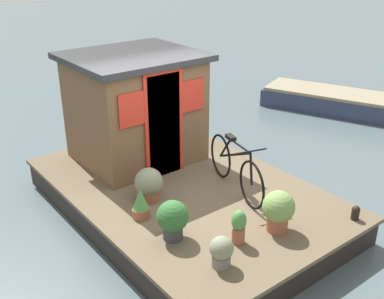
{
  "coord_description": "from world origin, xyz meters",
  "views": [
    {
      "loc": [
        -5.18,
        3.89,
        3.98
      ],
      "look_at": [
        -0.2,
        0.0,
        1.15
      ],
      "focal_mm": 43.42,
      "sensor_mm": 36.0,
      "label": 1
    }
  ],
  "objects_px": {
    "bicycle": "(235,167)",
    "potted_plant_geranium": "(278,210)",
    "potted_plant_lavender": "(141,204)",
    "dinghy_boat": "(328,100)",
    "potted_plant_fern": "(221,251)",
    "potted_plant_basil": "(149,184)",
    "houseboat_cabin": "(136,107)",
    "potted_plant_mint": "(173,219)",
    "potted_plant_rosemary": "(239,226)",
    "mooring_bollard": "(356,212)"
  },
  "relations": [
    {
      "from": "houseboat_cabin",
      "to": "mooring_bollard",
      "type": "xyz_separation_m",
      "value": [
        -3.61,
        -1.29,
        -0.83
      ]
    },
    {
      "from": "potted_plant_fern",
      "to": "potted_plant_basil",
      "type": "xyz_separation_m",
      "value": [
        1.84,
        -0.19,
        0.05
      ]
    },
    {
      "from": "potted_plant_basil",
      "to": "dinghy_boat",
      "type": "height_order",
      "value": "potted_plant_basil"
    },
    {
      "from": "bicycle",
      "to": "potted_plant_geranium",
      "type": "relative_size",
      "value": 2.99
    },
    {
      "from": "potted_plant_lavender",
      "to": "dinghy_boat",
      "type": "relative_size",
      "value": 0.13
    },
    {
      "from": "potted_plant_geranium",
      "to": "houseboat_cabin",
      "type": "bearing_deg",
      "value": 4.3
    },
    {
      "from": "potted_plant_rosemary",
      "to": "potted_plant_mint",
      "type": "bearing_deg",
      "value": 45.38
    },
    {
      "from": "potted_plant_geranium",
      "to": "potted_plant_mint",
      "type": "bearing_deg",
      "value": 59.68
    },
    {
      "from": "potted_plant_geranium",
      "to": "potted_plant_lavender",
      "type": "bearing_deg",
      "value": 42.2
    },
    {
      "from": "bicycle",
      "to": "potted_plant_fern",
      "type": "bearing_deg",
      "value": 132.42
    },
    {
      "from": "potted_plant_rosemary",
      "to": "bicycle",
      "type": "bearing_deg",
      "value": -40.8
    },
    {
      "from": "potted_plant_lavender",
      "to": "mooring_bollard",
      "type": "distance_m",
      "value": 2.98
    },
    {
      "from": "bicycle",
      "to": "potted_plant_lavender",
      "type": "relative_size",
      "value": 3.87
    },
    {
      "from": "potted_plant_mint",
      "to": "dinghy_boat",
      "type": "bearing_deg",
      "value": -68.5
    },
    {
      "from": "potted_plant_basil",
      "to": "dinghy_boat",
      "type": "distance_m",
      "value": 6.83
    },
    {
      "from": "houseboat_cabin",
      "to": "potted_plant_rosemary",
      "type": "relative_size",
      "value": 4.48
    },
    {
      "from": "potted_plant_basil",
      "to": "houseboat_cabin",
      "type": "bearing_deg",
      "value": -25.54
    },
    {
      "from": "houseboat_cabin",
      "to": "mooring_bollard",
      "type": "distance_m",
      "value": 3.92
    },
    {
      "from": "bicycle",
      "to": "potted_plant_geranium",
      "type": "height_order",
      "value": "bicycle"
    },
    {
      "from": "dinghy_boat",
      "to": "bicycle",
      "type": "bearing_deg",
      "value": 112.79
    },
    {
      "from": "potted_plant_lavender",
      "to": "mooring_bollard",
      "type": "xyz_separation_m",
      "value": [
        -1.88,
        -2.31,
        -0.1
      ]
    },
    {
      "from": "potted_plant_rosemary",
      "to": "potted_plant_basil",
      "type": "height_order",
      "value": "potted_plant_basil"
    },
    {
      "from": "houseboat_cabin",
      "to": "mooring_bollard",
      "type": "relative_size",
      "value": 10.05
    },
    {
      "from": "bicycle",
      "to": "potted_plant_basil",
      "type": "xyz_separation_m",
      "value": [
        0.58,
        1.19,
        -0.14
      ]
    },
    {
      "from": "bicycle",
      "to": "dinghy_boat",
      "type": "distance_m",
      "value": 5.9
    },
    {
      "from": "houseboat_cabin",
      "to": "mooring_bollard",
      "type": "bearing_deg",
      "value": -160.4
    },
    {
      "from": "potted_plant_geranium",
      "to": "dinghy_boat",
      "type": "bearing_deg",
      "value": -59.0
    },
    {
      "from": "potted_plant_geranium",
      "to": "dinghy_boat",
      "type": "xyz_separation_m",
      "value": [
        3.43,
        -5.71,
        -0.51
      ]
    },
    {
      "from": "potted_plant_fern",
      "to": "houseboat_cabin",
      "type": "bearing_deg",
      "value": -14.79
    },
    {
      "from": "houseboat_cabin",
      "to": "potted_plant_basil",
      "type": "relative_size",
      "value": 4.19
    },
    {
      "from": "potted_plant_mint",
      "to": "potted_plant_geranium",
      "type": "height_order",
      "value": "potted_plant_geranium"
    },
    {
      "from": "potted_plant_mint",
      "to": "potted_plant_rosemary",
      "type": "distance_m",
      "value": 0.85
    },
    {
      "from": "potted_plant_mint",
      "to": "potted_plant_lavender",
      "type": "relative_size",
      "value": 1.22
    },
    {
      "from": "potted_plant_mint",
      "to": "potted_plant_rosemary",
      "type": "bearing_deg",
      "value": -134.62
    },
    {
      "from": "bicycle",
      "to": "dinghy_boat",
      "type": "xyz_separation_m",
      "value": [
        2.27,
        -5.41,
        -0.6
      ]
    },
    {
      "from": "potted_plant_rosemary",
      "to": "dinghy_boat",
      "type": "relative_size",
      "value": 0.14
    },
    {
      "from": "potted_plant_rosemary",
      "to": "potted_plant_basil",
      "type": "relative_size",
      "value": 0.93
    },
    {
      "from": "potted_plant_geranium",
      "to": "bicycle",
      "type": "bearing_deg",
      "value": -14.39
    },
    {
      "from": "potted_plant_mint",
      "to": "mooring_bollard",
      "type": "distance_m",
      "value": 2.56
    },
    {
      "from": "potted_plant_rosemary",
      "to": "houseboat_cabin",
      "type": "bearing_deg",
      "value": -7.01
    },
    {
      "from": "potted_plant_lavender",
      "to": "dinghy_boat",
      "type": "bearing_deg",
      "value": -73.69
    },
    {
      "from": "potted_plant_fern",
      "to": "mooring_bollard",
      "type": "xyz_separation_m",
      "value": [
        -0.38,
        -2.14,
        -0.1
      ]
    },
    {
      "from": "potted_plant_mint",
      "to": "potted_plant_geranium",
      "type": "xyz_separation_m",
      "value": [
        -0.71,
        -1.21,
        0.02
      ]
    },
    {
      "from": "houseboat_cabin",
      "to": "potted_plant_fern",
      "type": "height_order",
      "value": "houseboat_cabin"
    },
    {
      "from": "potted_plant_lavender",
      "to": "dinghy_boat",
      "type": "distance_m",
      "value": 7.27
    },
    {
      "from": "bicycle",
      "to": "potted_plant_basil",
      "type": "bearing_deg",
      "value": 64.14
    },
    {
      "from": "potted_plant_geranium",
      "to": "potted_plant_fern",
      "type": "bearing_deg",
      "value": 95.71
    },
    {
      "from": "potted_plant_lavender",
      "to": "dinghy_boat",
      "type": "xyz_separation_m",
      "value": [
        2.04,
        -6.97,
        -0.41
      ]
    },
    {
      "from": "mooring_bollard",
      "to": "dinghy_boat",
      "type": "xyz_separation_m",
      "value": [
        3.92,
        -4.66,
        -0.31
      ]
    },
    {
      "from": "potted_plant_mint",
      "to": "mooring_bollard",
      "type": "xyz_separation_m",
      "value": [
        -1.2,
        -2.26,
        -0.18
      ]
    }
  ]
}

